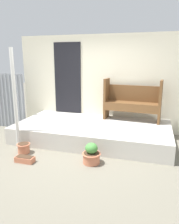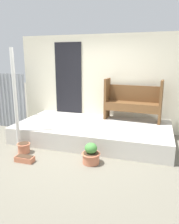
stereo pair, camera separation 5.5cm
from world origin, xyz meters
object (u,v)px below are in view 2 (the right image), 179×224
Objects in this scene: flower_pot_left at (24,147)px; planter_box_rect at (25,159)px; flower_pot_middle at (91,154)px; support_post at (15,100)px; bench at (133,100)px.

planter_box_rect is at bearing -54.54° from flower_pot_left.
flower_pot_middle is 1.10× the size of planter_box_rect.
planter_box_rect is (-1.25, -0.33, -0.12)m from flower_pot_middle.
flower_pot_middle reaches higher than planter_box_rect.
planter_box_rect is at bearing -47.45° from support_post.
support_post is at bearing -140.72° from bench.
flower_pot_middle is (1.79, -0.26, -0.91)m from support_post.
flower_pot_left is at bearing -38.67° from support_post.
flower_pot_left is 0.45m from planter_box_rect.
planter_box_rect is at bearing -124.73° from bench.
bench is 2.11m from flower_pot_middle.
planter_box_rect is (0.54, -0.58, -1.04)m from support_post.
support_post is at bearing 132.55° from planter_box_rect.
support_post reaches higher than bench.
bench is 3.56× the size of flower_pot_middle.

